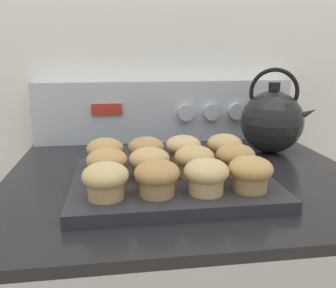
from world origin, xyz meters
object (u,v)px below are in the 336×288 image
at_px(muffin_r1_c1, 149,163).
at_px(tea_kettle, 272,121).
at_px(muffin_r0_c3, 250,173).
at_px(muffin_r0_c1, 157,177).
at_px(muffin_r1_c3, 235,158).
at_px(muffin_r0_c2, 206,175).
at_px(muffin_r2_c2, 185,148).
at_px(muffin_r2_c1, 146,150).
at_px(muffin_r2_c3, 224,147).
at_px(muffin_r2_c0, 105,152).
at_px(muffin_pan, 172,182).
at_px(muffin_r0_c0, 106,180).
at_px(muffin_r1_c2, 194,160).
at_px(muffin_r1_c0, 107,164).

relative_size(muffin_r1_c1, tea_kettle, 0.35).
height_order(muffin_r0_c3, tea_kettle, tea_kettle).
distance_m(muffin_r0_c1, muffin_r1_c3, 0.18).
height_order(muffin_r0_c2, muffin_r2_c2, same).
distance_m(muffin_r0_c1, muffin_r2_c1, 0.16).
xyz_separation_m(muffin_r2_c3, tea_kettle, (0.16, 0.13, 0.03)).
xyz_separation_m(muffin_r1_c3, muffin_r2_c1, (-0.16, 0.08, 0.00)).
bearing_deg(muffin_r2_c1, muffin_r2_c3, 1.07).
distance_m(muffin_r0_c1, muffin_r1_c1, 0.08).
bearing_deg(muffin_r1_c1, muffin_r1_c3, 1.12).
bearing_deg(muffin_r2_c0, muffin_pan, -33.14).
distance_m(muffin_r1_c3, muffin_r2_c2, 0.12).
height_order(muffin_r1_c3, muffin_r2_c1, same).
height_order(muffin_r2_c0, tea_kettle, tea_kettle).
height_order(muffin_r0_c0, muffin_r2_c3, same).
xyz_separation_m(muffin_r2_c1, muffin_r2_c2, (0.08, 0.00, 0.00)).
bearing_deg(muffin_r1_c1, muffin_r2_c3, 27.27).
distance_m(muffin_r1_c2, muffin_r2_c2, 0.08).
xyz_separation_m(muffin_pan, muffin_r1_c0, (-0.12, 0.00, 0.04)).
height_order(muffin_r1_c2, muffin_r2_c3, same).
bearing_deg(muffin_r1_c2, muffin_r0_c3, -45.92).
relative_size(muffin_r0_c1, muffin_r2_c3, 1.00).
bearing_deg(muffin_r1_c0, muffin_r1_c1, -3.15).
distance_m(muffin_r0_c2, muffin_r0_c3, 0.08).
height_order(muffin_r1_c1, muffin_r2_c1, same).
distance_m(muffin_r0_c3, tea_kettle, 0.34).
bearing_deg(muffin_r0_c0, muffin_r0_c2, -0.77).
bearing_deg(muffin_r1_c2, muffin_r2_c2, 91.79).
bearing_deg(muffin_pan, muffin_r1_c3, 0.44).
bearing_deg(muffin_r2_c0, muffin_r0_c3, -33.68).
height_order(muffin_r0_c1, muffin_r0_c3, same).
relative_size(muffin_r0_c2, muffin_r2_c2, 1.00).
distance_m(muffin_r2_c0, muffin_r2_c2, 0.16).
height_order(muffin_pan, muffin_r0_c0, muffin_r0_c0).
distance_m(muffin_r0_c0, muffin_r2_c0, 0.16).
distance_m(muffin_r1_c1, tea_kettle, 0.39).
relative_size(muffin_pan, muffin_r1_c2, 4.94).
height_order(muffin_r0_c2, tea_kettle, tea_kettle).
xyz_separation_m(muffin_r2_c2, tea_kettle, (0.25, 0.13, 0.03)).
relative_size(muffin_r0_c3, muffin_r2_c2, 1.00).
height_order(muffin_r0_c0, muffin_r1_c2, same).
xyz_separation_m(muffin_r0_c1, muffin_r2_c1, (-0.00, 0.16, 0.00)).
relative_size(muffin_r1_c3, muffin_r2_c2, 1.00).
bearing_deg(muffin_r0_c0, muffin_r2_c1, 64.48).
distance_m(muffin_r0_c0, muffin_r1_c1, 0.11).
bearing_deg(muffin_r1_c1, muffin_r1_c0, 176.85).
bearing_deg(muffin_r1_c0, muffin_r2_c0, 93.99).
bearing_deg(muffin_r0_c3, muffin_r1_c1, 154.06).
xyz_separation_m(muffin_r0_c0, muffin_r2_c2, (0.16, 0.17, 0.00)).
bearing_deg(muffin_r0_c3, muffin_r0_c1, 179.56).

